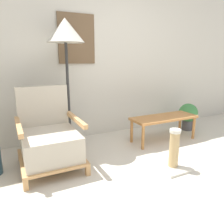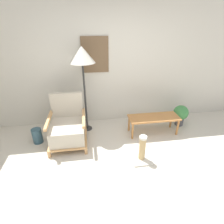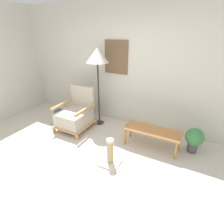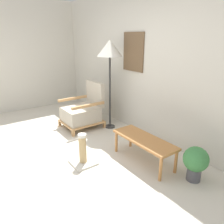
{
  "view_description": "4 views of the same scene",
  "coord_description": "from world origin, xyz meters",
  "px_view_note": "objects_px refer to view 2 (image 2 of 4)",
  "views": [
    {
      "loc": [
        -1.32,
        -1.29,
        1.27
      ],
      "look_at": [
        -0.03,
        1.32,
        0.55
      ],
      "focal_mm": 35.0,
      "sensor_mm": 36.0,
      "label": 1
    },
    {
      "loc": [
        -0.49,
        -1.75,
        2.14
      ],
      "look_at": [
        -0.03,
        1.32,
        0.55
      ],
      "focal_mm": 28.0,
      "sensor_mm": 36.0,
      "label": 2
    },
    {
      "loc": [
        1.5,
        -1.59,
        2.11
      ],
      "look_at": [
        -0.03,
        1.32,
        0.55
      ],
      "focal_mm": 28.0,
      "sensor_mm": 36.0,
      "label": 3
    },
    {
      "loc": [
        2.97,
        -0.83,
        1.84
      ],
      "look_at": [
        -0.03,
        1.32,
        0.55
      ],
      "focal_mm": 35.0,
      "sensor_mm": 36.0,
      "label": 4
    }
  ],
  "objects_px": {
    "vase": "(37,136)",
    "potted_plant": "(181,114)",
    "floor_lamp": "(82,57)",
    "coffee_table": "(154,119)",
    "armchair": "(68,128)",
    "scratching_post": "(142,152)"
  },
  "relations": [
    {
      "from": "vase",
      "to": "potted_plant",
      "type": "relative_size",
      "value": 0.63
    },
    {
      "from": "vase",
      "to": "potted_plant",
      "type": "distance_m",
      "value": 3.13
    },
    {
      "from": "coffee_table",
      "to": "scratching_post",
      "type": "bearing_deg",
      "value": -121.76
    },
    {
      "from": "potted_plant",
      "to": "scratching_post",
      "type": "bearing_deg",
      "value": -140.39
    },
    {
      "from": "vase",
      "to": "scratching_post",
      "type": "height_order",
      "value": "scratching_post"
    },
    {
      "from": "potted_plant",
      "to": "scratching_post",
      "type": "height_order",
      "value": "scratching_post"
    },
    {
      "from": "armchair",
      "to": "coffee_table",
      "type": "xyz_separation_m",
      "value": [
        1.76,
        0.08,
        0.0
      ]
    },
    {
      "from": "coffee_table",
      "to": "armchair",
      "type": "bearing_deg",
      "value": -177.25
    },
    {
      "from": "armchair",
      "to": "floor_lamp",
      "type": "relative_size",
      "value": 0.53
    },
    {
      "from": "armchair",
      "to": "vase",
      "type": "bearing_deg",
      "value": 171.7
    },
    {
      "from": "armchair",
      "to": "coffee_table",
      "type": "distance_m",
      "value": 1.77
    },
    {
      "from": "floor_lamp",
      "to": "coffee_table",
      "type": "distance_m",
      "value": 1.9
    },
    {
      "from": "armchair",
      "to": "vase",
      "type": "height_order",
      "value": "armchair"
    },
    {
      "from": "armchair",
      "to": "vase",
      "type": "distance_m",
      "value": 0.65
    },
    {
      "from": "coffee_table",
      "to": "vase",
      "type": "relative_size",
      "value": 3.48
    },
    {
      "from": "armchair",
      "to": "coffee_table",
      "type": "bearing_deg",
      "value": 2.75
    },
    {
      "from": "vase",
      "to": "scratching_post",
      "type": "bearing_deg",
      "value": -22.62
    },
    {
      "from": "armchair",
      "to": "floor_lamp",
      "type": "bearing_deg",
      "value": 50.3
    },
    {
      "from": "coffee_table",
      "to": "potted_plant",
      "type": "distance_m",
      "value": 0.77
    },
    {
      "from": "coffee_table",
      "to": "vase",
      "type": "bearing_deg",
      "value": 179.86
    },
    {
      "from": "coffee_table",
      "to": "potted_plant",
      "type": "bearing_deg",
      "value": 17.13
    },
    {
      "from": "vase",
      "to": "scratching_post",
      "type": "distance_m",
      "value": 2.05
    }
  ]
}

